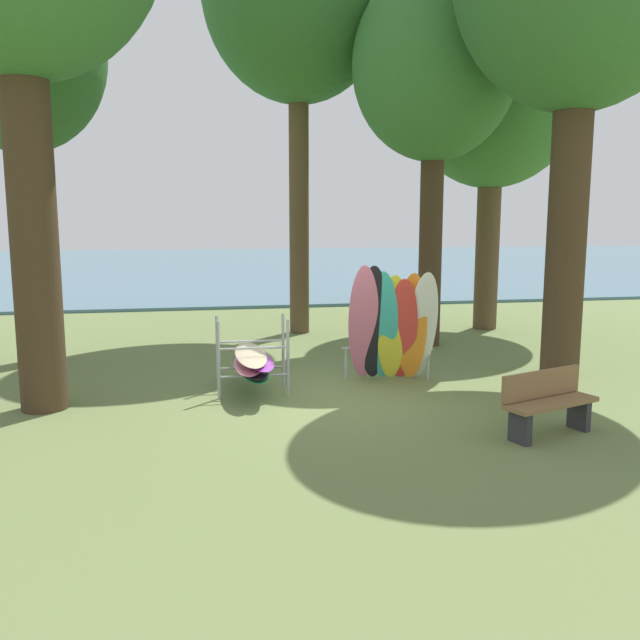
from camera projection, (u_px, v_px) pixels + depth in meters
name	position (u px, v px, depth m)	size (l,w,h in m)	color
ground_plane	(332.00, 399.00, 10.66)	(80.00, 80.00, 0.00)	olive
lake_water	(233.00, 265.00, 38.46)	(80.00, 36.00, 0.10)	#477084
tree_mid_behind	(18.00, 59.00, 12.45)	(3.22, 3.22, 7.75)	brown
tree_far_right_back	(494.00, 82.00, 16.37)	(4.53, 4.53, 8.76)	brown
tree_deep_back	(435.00, 68.00, 14.17)	(3.52, 3.52, 8.07)	#42301E
leaning_board_pile	(392.00, 327.00, 11.49)	(1.67, 1.16, 2.10)	pink
board_storage_rack	(252.00, 361.00, 10.95)	(1.15, 2.13, 1.25)	#9EA0A5
park_bench	(548.00, 402.00, 8.83)	(1.46, 0.86, 0.85)	#2D2D33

